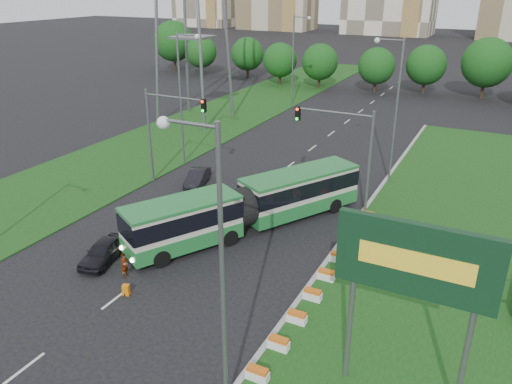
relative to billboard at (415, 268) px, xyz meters
The scene contains 16 objects.
ground 14.97m from the billboard, 153.89° to the left, with size 360.00×360.00×0.00m, color black.
grass_median 15.29m from the billboard, 86.93° to the left, with size 14.00×60.00×0.15m, color #164313.
median_kerb 16.48m from the billboard, 113.88° to the left, with size 0.30×60.00×0.18m, color #9A9A9A.
left_verge 43.75m from the billboard, 134.29° to the left, with size 12.00×110.00×0.10m, color #164313.
lane_markings 30.77m from the billboard, 120.39° to the left, with size 0.20×100.00×0.01m, color silver, non-canonical shape.
flower_planters 10.48m from the billboard, 129.20° to the left, with size 1.10×18.10×0.60m, color white, non-canonical shape.
billboard is the anchor object (origin of this frame).
traffic_mast_median 17.68m from the billboard, 115.03° to the left, with size 5.76×0.32×8.00m.
traffic_mast_left 27.16m from the billboard, 146.45° to the left, with size 5.76×0.32×8.00m.
street_lamps 22.11m from the billboard, 133.62° to the left, with size 36.00×60.00×12.00m, color slate, non-canonical shape.
tree_line 61.07m from the billboard, 92.11° to the left, with size 120.00×8.00×9.00m, color #124312, non-canonical shape.
articulated_bus 17.45m from the billboard, 139.92° to the left, with size 2.77×17.74×2.92m.
car_left_near 19.58m from the billboard, behind, with size 1.60×3.98×1.36m, color black.
car_left_far 26.48m from the billboard, 141.77° to the left, with size 1.38×3.97×1.31m, color black.
pedestrian 17.17m from the billboard, behind, with size 0.57×0.37×1.57m, color gray.
shopping_trolley 16.07m from the billboard, behind, with size 0.36×0.38×0.62m.
Camera 1 is at (14.19, -22.91, 15.99)m, focal length 35.00 mm.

